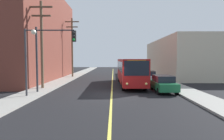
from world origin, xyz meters
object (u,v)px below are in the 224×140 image
object	(u,v)px
parked_car_white	(148,76)
street_lamp_left	(28,52)
utility_pole_mid	(72,45)
fire_hydrant	(168,80)
city_bus	(130,70)
parked_car_red	(139,73)
parked_car_green	(163,83)
traffic_signal_left_corner	(53,47)
utility_pole_near	(42,40)

from	to	relation	value
parked_car_white	street_lamp_left	size ratio (longest dim) A/B	0.81
utility_pole_mid	fire_hydrant	xyz separation A→B (m)	(13.88, -10.04, -5.12)
city_bus	parked_car_red	distance (m)	10.17
parked_car_green	parked_car_white	world-z (taller)	same
traffic_signal_left_corner	street_lamp_left	xyz separation A→B (m)	(-1.42, -2.01, -0.56)
city_bus	parked_car_green	world-z (taller)	city_bus
parked_car_green	parked_car_red	world-z (taller)	same
city_bus	utility_pole_near	distance (m)	10.73
city_bus	traffic_signal_left_corner	world-z (taller)	traffic_signal_left_corner
fire_hydrant	utility_pole_mid	bearing A→B (deg)	144.14
street_lamp_left	parked_car_green	bearing A→B (deg)	13.43
utility_pole_mid	traffic_signal_left_corner	distance (m)	15.98
parked_car_white	utility_pole_mid	size ratio (longest dim) A/B	0.44
parked_car_white	parked_car_red	xyz separation A→B (m)	(-0.15, 7.52, 0.00)
city_bus	parked_car_white	bearing A→B (deg)	40.75
parked_car_green	fire_hydrant	xyz separation A→B (m)	(1.86, 4.98, -0.26)
utility_pole_near	street_lamp_left	size ratio (longest dim) A/B	1.65
fire_hydrant	parked_car_red	bearing A→B (deg)	102.12
utility_pole_near	traffic_signal_left_corner	xyz separation A→B (m)	(1.94, -2.43, -0.85)
city_bus	traffic_signal_left_corner	xyz separation A→B (m)	(-7.61, -5.98, 2.49)
parked_car_green	utility_pole_near	bearing A→B (deg)	172.54
traffic_signal_left_corner	utility_pole_near	bearing A→B (deg)	128.67
street_lamp_left	utility_pole_near	bearing A→B (deg)	96.79
parked_car_green	utility_pole_near	world-z (taller)	utility_pole_near
parked_car_green	utility_pole_mid	xyz separation A→B (m)	(-12.02, 15.02, 4.87)
parked_car_white	utility_pole_near	distance (m)	14.20
city_bus	utility_pole_mid	size ratio (longest dim) A/B	1.21
parked_car_green	parked_car_red	bearing A→B (deg)	91.07
city_bus	street_lamp_left	size ratio (longest dim) A/B	2.22
parked_car_white	fire_hydrant	bearing A→B (deg)	-51.01
traffic_signal_left_corner	fire_hydrant	distance (m)	14.06
street_lamp_left	parked_car_white	bearing A→B (deg)	41.33
parked_car_red	fire_hydrant	xyz separation A→B (m)	(2.14, -9.99, -0.26)
city_bus	street_lamp_left	world-z (taller)	street_lamp_left
street_lamp_left	fire_hydrant	world-z (taller)	street_lamp_left
traffic_signal_left_corner	street_lamp_left	distance (m)	2.52
city_bus	parked_car_red	bearing A→B (deg)	75.67
traffic_signal_left_corner	fire_hydrant	size ratio (longest dim) A/B	7.14
fire_hydrant	parked_car_white	bearing A→B (deg)	128.99
utility_pole_near	utility_pole_mid	bearing A→B (deg)	88.63
parked_car_white	parked_car_red	distance (m)	7.52
utility_pole_near	traffic_signal_left_corner	size ratio (longest dim) A/B	1.51
parked_car_red	city_bus	bearing A→B (deg)	-104.33
utility_pole_mid	traffic_signal_left_corner	xyz separation A→B (m)	(1.62, -15.83, -1.40)
city_bus	utility_pole_mid	distance (m)	14.05
utility_pole_near	street_lamp_left	distance (m)	4.69
parked_car_green	utility_pole_mid	bearing A→B (deg)	128.67
parked_car_red	street_lamp_left	distance (m)	21.40
utility_pole_near	utility_pole_mid	size ratio (longest dim) A/B	0.90
parked_car_red	traffic_signal_left_corner	bearing A→B (deg)	-122.65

